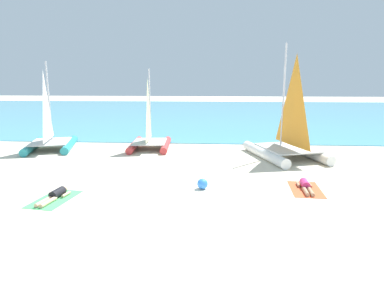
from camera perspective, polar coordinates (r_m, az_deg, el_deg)
name	(u,v)px	position (r m, az deg, el deg)	size (l,w,h in m)	color
ground_plane	(198,147)	(19.89, 1.00, -0.52)	(120.00, 120.00, 0.00)	beige
ocean_water	(206,112)	(40.57, 2.53, 5.58)	(120.00, 40.00, 0.05)	#4C9EB7
sailboat_white	(287,141)	(17.67, 16.33, 0.44)	(4.14, 5.21, 5.93)	white
sailboat_red	(150,137)	(19.43, -7.45, 1.21)	(2.54, 3.75, 4.69)	#CC3838
sailboat_teal	(50,137)	(20.80, -23.69, 1.19)	(3.49, 4.47, 5.12)	teal
towel_left	(54,199)	(12.33, -23.06, -8.92)	(1.10, 1.90, 0.01)	#4CB266
sunbather_left	(55,195)	(12.34, -22.93, -8.27)	(0.62, 1.57, 0.30)	black
towel_right	(306,189)	(13.05, 19.38, -7.54)	(1.10, 1.90, 0.01)	#EA5933
sunbather_right	(305,186)	(13.08, 19.36, -6.92)	(0.57, 1.57, 0.30)	#D83372
beach_ball	(202,184)	(12.33, 1.86, -7.02)	(0.41, 0.41, 0.41)	#337FE5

